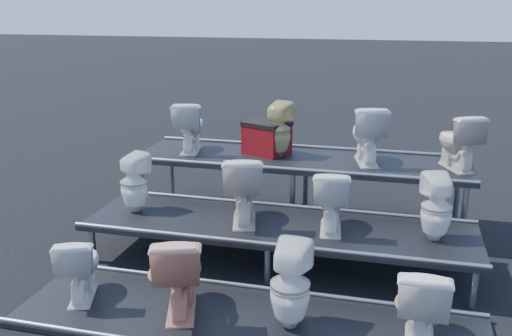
% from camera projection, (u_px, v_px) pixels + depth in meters
% --- Properties ---
extents(ground, '(80.00, 80.00, 0.00)m').
position_uv_depth(ground, '(278.00, 263.00, 6.29)').
color(ground, black).
rests_on(ground, ground).
extents(tier_front, '(4.20, 1.20, 0.06)m').
position_uv_depth(tier_front, '(246.00, 322.00, 5.08)').
color(tier_front, black).
rests_on(tier_front, ground).
extents(tier_mid, '(4.20, 1.20, 0.46)m').
position_uv_depth(tier_mid, '(278.00, 244.00, 6.23)').
color(tier_mid, black).
rests_on(tier_mid, ground).
extents(tier_back, '(4.20, 1.20, 0.86)m').
position_uv_depth(tier_back, '(299.00, 190.00, 7.38)').
color(tier_back, black).
rests_on(tier_back, ground).
extents(toilet_0, '(0.55, 0.71, 0.64)m').
position_uv_depth(toilet_0, '(80.00, 266.00, 5.37)').
color(toilet_0, white).
rests_on(toilet_0, tier_front).
extents(toilet_1, '(0.65, 0.86, 0.78)m').
position_uv_depth(toilet_1, '(179.00, 271.00, 5.11)').
color(toilet_1, '#EDA889').
rests_on(toilet_1, tier_front).
extents(toilet_2, '(0.37, 0.38, 0.77)m').
position_uv_depth(toilet_2, '(290.00, 285.00, 4.87)').
color(toilet_2, white).
rests_on(toilet_2, tier_front).
extents(toilet_3, '(0.42, 0.73, 0.74)m').
position_uv_depth(toilet_3, '(422.00, 303.00, 4.61)').
color(toilet_3, white).
rests_on(toilet_3, tier_front).
extents(toilet_4, '(0.40, 0.40, 0.68)m').
position_uv_depth(toilet_4, '(134.00, 183.00, 6.47)').
color(toilet_4, white).
rests_on(toilet_4, tier_mid).
extents(toilet_5, '(0.60, 0.83, 0.76)m').
position_uv_depth(toilet_5, '(243.00, 188.00, 6.15)').
color(toilet_5, silver).
rests_on(toilet_5, tier_mid).
extents(toilet_6, '(0.45, 0.70, 0.67)m').
position_uv_depth(toilet_6, '(331.00, 199.00, 5.94)').
color(toilet_6, white).
rests_on(toilet_6, tier_mid).
extents(toilet_7, '(0.38, 0.38, 0.69)m').
position_uv_depth(toilet_7, '(437.00, 207.00, 5.68)').
color(toilet_7, white).
rests_on(toilet_7, tier_mid).
extents(toilet_8, '(0.49, 0.72, 0.67)m').
position_uv_depth(toilet_8, '(190.00, 126.00, 7.53)').
color(toilet_8, white).
rests_on(toilet_8, tier_back).
extents(toilet_9, '(0.40, 0.40, 0.71)m').
position_uv_depth(toilet_9, '(278.00, 130.00, 7.23)').
color(toilet_9, '#D3C57D').
rests_on(toilet_9, tier_back).
extents(toilet_10, '(0.55, 0.78, 0.72)m').
position_uv_depth(toilet_10, '(367.00, 134.00, 6.96)').
color(toilet_10, white).
rests_on(toilet_10, tier_back).
extents(toilet_11, '(0.61, 0.75, 0.67)m').
position_uv_depth(toilet_11, '(458.00, 141.00, 6.72)').
color(toilet_11, silver).
rests_on(toilet_11, tier_back).
extents(red_crate, '(0.65, 0.59, 0.38)m').
position_uv_depth(red_crate, '(267.00, 140.00, 7.43)').
color(red_crate, maroon).
rests_on(red_crate, tier_back).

